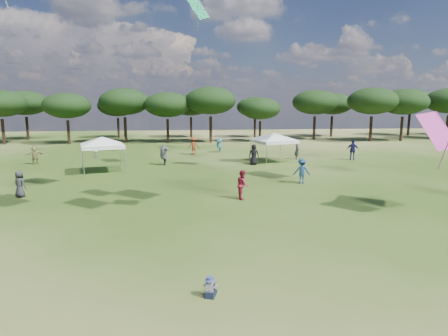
% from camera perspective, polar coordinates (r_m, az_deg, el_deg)
% --- Properties ---
extents(tree_line, '(108.78, 17.63, 7.77)m').
position_cam_1_polar(tree_line, '(54.50, -3.26, 9.90)').
color(tree_line, black).
rests_on(tree_line, ground).
extents(tent_left, '(5.99, 5.99, 3.06)m').
position_cam_1_polar(tent_left, '(29.87, -18.09, 4.32)').
color(tent_left, gray).
rests_on(tent_left, ground).
extents(tent_right, '(6.53, 6.53, 2.93)m').
position_cam_1_polar(tent_right, '(33.96, 7.65, 5.08)').
color(tent_right, gray).
rests_on(tent_right, ground).
extents(toddler, '(0.44, 0.48, 0.59)m').
position_cam_1_polar(toddler, '(10.63, -2.10, -17.79)').
color(toddler, black).
rests_on(toddler, ground).
extents(festival_crowd, '(31.00, 22.07, 1.93)m').
position_cam_1_polar(festival_crowd, '(32.63, -6.92, 2.01)').
color(festival_crowd, '#48484C').
rests_on(festival_crowd, ground).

